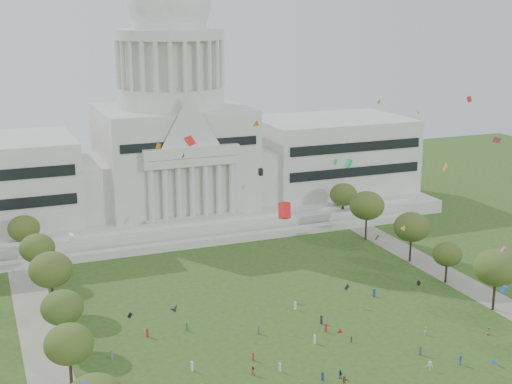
{
  "coord_description": "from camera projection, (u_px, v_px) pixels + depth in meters",
  "views": [
    {
      "loc": [
        -56.61,
        -96.04,
        63.01
      ],
      "look_at": [
        0.0,
        45.0,
        24.0
      ],
      "focal_mm": 50.0,
      "sensor_mm": 36.0,
      "label": 1
    }
  ],
  "objects": [
    {
      "name": "capitol",
      "position": [
        173.0,
        146.0,
        218.98
      ],
      "size": [
        160.0,
        64.5,
        91.3
      ],
      "color": "beige",
      "rests_on": "ground"
    },
    {
      "name": "path_left",
      "position": [
        46.0,
        360.0,
        132.06
      ],
      "size": [
        8.0,
        160.0,
        0.04
      ],
      "primitive_type": "cube",
      "color": "gray",
      "rests_on": "ground"
    },
    {
      "name": "path_right",
      "position": [
        470.0,
        287.0,
        166.7
      ],
      "size": [
        8.0,
        160.0,
        0.04
      ],
      "primitive_type": "cube",
      "color": "gray",
      "rests_on": "ground"
    },
    {
      "name": "row_tree_l_2",
      "position": [
        69.0,
        344.0,
        119.61
      ],
      "size": [
        8.42,
        8.42,
        11.97
      ],
      "color": "black",
      "rests_on": "ground"
    },
    {
      "name": "row_tree_r_2",
      "position": [
        496.0,
        268.0,
        151.63
      ],
      "size": [
        9.55,
        9.55,
        13.58
      ],
      "color": "black",
      "rests_on": "ground"
    },
    {
      "name": "row_tree_l_3",
      "position": [
        62.0,
        308.0,
        134.96
      ],
      "size": [
        8.12,
        8.12,
        11.55
      ],
      "color": "black",
      "rests_on": "ground"
    },
    {
      "name": "row_tree_r_3",
      "position": [
        447.0,
        254.0,
        167.68
      ],
      "size": [
        7.01,
        7.01,
        9.98
      ],
      "color": "black",
      "rests_on": "ground"
    },
    {
      "name": "row_tree_l_4",
      "position": [
        51.0,
        270.0,
        151.3
      ],
      "size": [
        9.29,
        9.29,
        13.21
      ],
      "color": "black",
      "rests_on": "ground"
    },
    {
      "name": "row_tree_r_4",
      "position": [
        412.0,
        227.0,
        181.24
      ],
      "size": [
        9.19,
        9.19,
        13.06
      ],
      "color": "black",
      "rests_on": "ground"
    },
    {
      "name": "row_tree_l_5",
      "position": [
        37.0,
        248.0,
        167.84
      ],
      "size": [
        8.33,
        8.33,
        11.85
      ],
      "color": "black",
      "rests_on": "ground"
    },
    {
      "name": "row_tree_r_5",
      "position": [
        367.0,
        206.0,
        198.74
      ],
      "size": [
        9.82,
        9.82,
        13.96
      ],
      "color": "black",
      "rests_on": "ground"
    },
    {
      "name": "row_tree_l_6",
      "position": [
        24.0,
        228.0,
        183.58
      ],
      "size": [
        8.19,
        8.19,
        11.64
      ],
      "color": "black",
      "rests_on": "ground"
    },
    {
      "name": "row_tree_r_6",
      "position": [
        343.0,
        195.0,
        216.11
      ],
      "size": [
        8.42,
        8.42,
        11.97
      ],
      "color": "black",
      "rests_on": "ground"
    },
    {
      "name": "person_0",
      "position": [
        489.0,
        331.0,
        142.1
      ],
      "size": [
        0.92,
        0.85,
        1.57
      ],
      "primitive_type": "imported",
      "rotation": [
        0.0,
        0.0,
        5.68
      ],
      "color": "olive",
      "rests_on": "ground"
    },
    {
      "name": "person_2",
      "position": [
        426.0,
        331.0,
        142.06
      ],
      "size": [
        0.89,
        0.94,
        1.66
      ],
      "primitive_type": "imported",
      "rotation": [
        0.0,
        0.0,
        0.91
      ],
      "color": "silver",
      "rests_on": "ground"
    },
    {
      "name": "person_3",
      "position": [
        430.0,
        366.0,
        128.01
      ],
      "size": [
        1.19,
        1.31,
        1.83
      ],
      "primitive_type": "imported",
      "rotation": [
        0.0,
        0.0,
        5.34
      ],
      "color": "silver",
      "rests_on": "ground"
    },
    {
      "name": "person_4",
      "position": [
        340.0,
        374.0,
        125.24
      ],
      "size": [
        0.82,
        1.09,
        1.65
      ],
      "primitive_type": "imported",
      "rotation": [
        0.0,
        0.0,
        5.05
      ],
      "color": "navy",
      "rests_on": "ground"
    },
    {
      "name": "person_5",
      "position": [
        344.0,
        380.0,
        123.04
      ],
      "size": [
        1.62,
        1.7,
        1.82
      ],
      "primitive_type": "imported",
      "rotation": [
        0.0,
        0.0,
        2.3
      ],
      "color": "olive",
      "rests_on": "ground"
    },
    {
      "name": "person_8",
      "position": [
        253.0,
        370.0,
        126.42
      ],
      "size": [
        1.0,
        0.91,
        1.75
      ],
      "primitive_type": "imported",
      "rotation": [
        0.0,
        0.0,
        2.56
      ],
      "color": "olive",
      "rests_on": "ground"
    },
    {
      "name": "person_9",
      "position": [
        461.0,
        360.0,
        130.01
      ],
      "size": [
        1.3,
        1.12,
        1.79
      ],
      "primitive_type": "imported",
      "rotation": [
        0.0,
        0.0,
        0.57
      ],
      "color": "navy",
      "rests_on": "ground"
    },
    {
      "name": "person_10",
      "position": [
        351.0,
        339.0,
        138.75
      ],
      "size": [
        0.5,
        0.83,
        1.36
      ],
      "primitive_type": "imported",
      "rotation": [
        0.0,
        0.0,
        1.48
      ],
      "color": "#4C4C51",
      "rests_on": "ground"
    },
    {
      "name": "distant_crowd",
      "position": [
        248.0,
        355.0,
        132.12
      ],
      "size": [
        65.4,
        39.7,
        1.92
      ],
      "color": "#26262B",
      "rests_on": "ground"
    },
    {
      "name": "kite_swarm",
      "position": [
        330.0,
        212.0,
        119.57
      ],
      "size": [
        89.25,
        104.56,
        58.75
      ],
      "color": "orange",
      "rests_on": "ground"
    }
  ]
}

